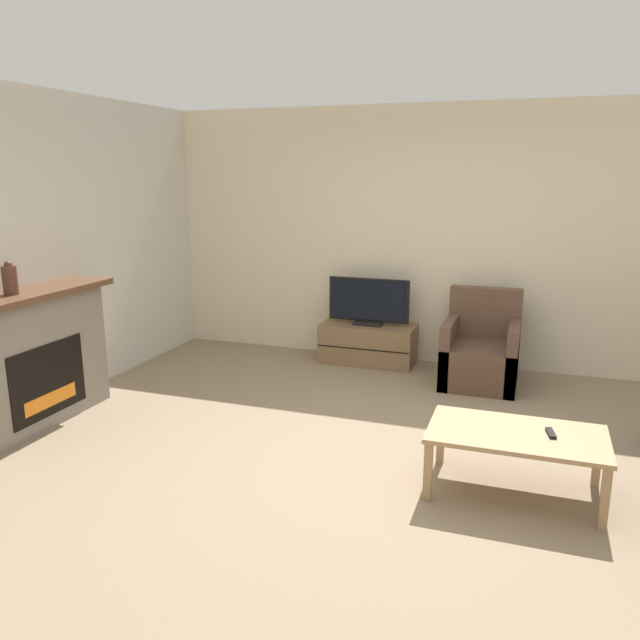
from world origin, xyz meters
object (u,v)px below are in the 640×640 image
at_px(fireplace, 29,359).
at_px(armchair, 481,354).
at_px(coffee_table, 516,439).
at_px(remote, 551,433).
at_px(tv_stand, 368,344).
at_px(mantel_vase_centre_left, 10,279).
at_px(tv, 369,303).

relative_size(fireplace, armchair, 1.73).
bearing_deg(fireplace, coffee_table, 1.88).
xyz_separation_m(fireplace, armchair, (3.33, 2.27, -0.27)).
distance_m(fireplace, remote, 3.94).
distance_m(tv_stand, remote, 3.02).
bearing_deg(fireplace, tv_stand, 50.25).
bearing_deg(remote, coffee_table, 177.80).
xyz_separation_m(tv_stand, remote, (1.82, -2.40, 0.22)).
distance_m(armchair, coffee_table, 2.18).
bearing_deg(mantel_vase_centre_left, remote, 3.95).
distance_m(mantel_vase_centre_left, coffee_table, 3.83).
distance_m(tv_stand, coffee_table, 2.92).
xyz_separation_m(fireplace, tv_stand, (2.12, 2.55, -0.35)).
xyz_separation_m(tv, armchair, (1.21, -0.28, -0.36)).
xyz_separation_m(fireplace, tv, (2.12, 2.55, 0.09)).
bearing_deg(coffee_table, mantel_vase_centre_left, -176.31).
bearing_deg(mantel_vase_centre_left, tv_stand, 51.73).
xyz_separation_m(tv, remote, (1.82, -2.40, -0.23)).
relative_size(tv, coffee_table, 0.79).
height_order(tv, armchair, tv).
bearing_deg(tv_stand, coffee_table, -56.39).
bearing_deg(coffee_table, fireplace, -178.12).
height_order(fireplace, tv, fireplace).
bearing_deg(tv_stand, remote, -52.89).
bearing_deg(remote, fireplace, 171.35).
relative_size(armchair, coffee_table, 0.82).
bearing_deg(armchair, coffee_table, -79.24).
relative_size(mantel_vase_centre_left, remote, 1.67).
height_order(mantel_vase_centre_left, tv_stand, mantel_vase_centre_left).
xyz_separation_m(tv_stand, tv, (0.00, -0.00, 0.44)).
distance_m(mantel_vase_centre_left, armchair, 4.19).
height_order(tv, remote, tv).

